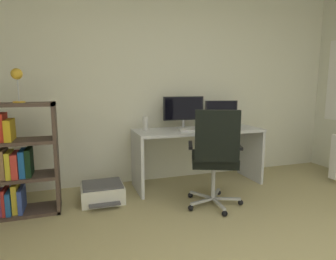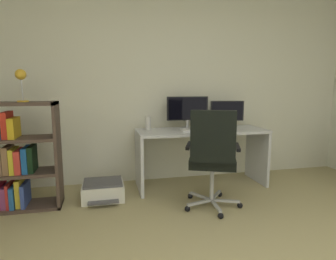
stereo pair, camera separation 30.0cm
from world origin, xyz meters
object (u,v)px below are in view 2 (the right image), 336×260
at_px(desk, 201,144).
at_px(computer_mouse, 218,129).
at_px(office_chair, 213,155).
at_px(desk_lamp, 21,79).
at_px(monitor_secondary, 227,112).
at_px(printer, 103,190).
at_px(desktop_speaker, 148,123).
at_px(keyboard, 195,130).
at_px(monitor_main, 187,110).
at_px(bookshelf, 15,160).

relative_size(desk, computer_mouse, 16.35).
bearing_deg(office_chair, desk_lamp, 164.73).
xyz_separation_m(monitor_secondary, printer, (-1.65, -0.34, -0.83)).
height_order(office_chair, printer, office_chair).
xyz_separation_m(computer_mouse, desktop_speaker, (-0.83, 0.23, 0.07)).
bearing_deg(desk_lamp, printer, 3.98).
distance_m(office_chair, desk_lamp, 2.07).
xyz_separation_m(desk, monitor_secondary, (0.41, 0.15, 0.38)).
bearing_deg(keyboard, monitor_secondary, 29.01).
relative_size(monitor_secondary, desk_lamp, 1.36).
distance_m(monitor_secondary, desk_lamp, 2.48).
bearing_deg(monitor_main, printer, -162.96).
relative_size(keyboard, computer_mouse, 3.40).
bearing_deg(computer_mouse, office_chair, -109.37).
xyz_separation_m(monitor_secondary, bookshelf, (-2.53, -0.39, -0.41)).
relative_size(office_chair, bookshelf, 0.94).
xyz_separation_m(monitor_secondary, desk_lamp, (-2.41, -0.39, 0.42)).
xyz_separation_m(monitor_main, desk_lamp, (-1.86, -0.39, 0.38)).
relative_size(office_chair, desk_lamp, 3.23).
distance_m(computer_mouse, office_chair, 0.71).
height_order(keyboard, desk_lamp, desk_lamp).
bearing_deg(bookshelf, printer, 3.40).
height_order(keyboard, printer, keyboard).
bearing_deg(desk, printer, -171.58).
xyz_separation_m(keyboard, bookshelf, (-1.99, -0.12, -0.22)).
distance_m(keyboard, desk_lamp, 1.98).
bearing_deg(monitor_main, office_chair, -90.05).
height_order(keyboard, office_chair, office_chair).
distance_m(keyboard, office_chair, 0.65).
relative_size(monitor_main, desk_lamp, 1.66).
height_order(desk, monitor_main, monitor_main).
height_order(bookshelf, printer, bookshelf).
bearing_deg(monitor_main, desk, -46.99).
xyz_separation_m(keyboard, computer_mouse, (0.29, -0.01, 0.01)).
relative_size(monitor_secondary, keyboard, 1.31).
relative_size(computer_mouse, desk_lamp, 0.30).
relative_size(desk, desktop_speaker, 9.62).
xyz_separation_m(monitor_main, computer_mouse, (0.31, -0.28, -0.23)).
bearing_deg(computer_mouse, keyboard, -175.43).
height_order(desk, computer_mouse, computer_mouse).
bearing_deg(desk_lamp, office_chair, -15.27).
bearing_deg(monitor_main, bookshelf, -168.85).
distance_m(monitor_main, monitor_secondary, 0.56).
height_order(monitor_secondary, printer, monitor_secondary).
relative_size(monitor_main, printer, 1.14).
bearing_deg(monitor_secondary, office_chair, -121.74).
relative_size(desk, monitor_secondary, 3.68).
bearing_deg(desk_lamp, desk, 6.74).
bearing_deg(office_chair, desk, 79.07).
xyz_separation_m(desk, monitor_main, (-0.14, 0.15, 0.43)).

